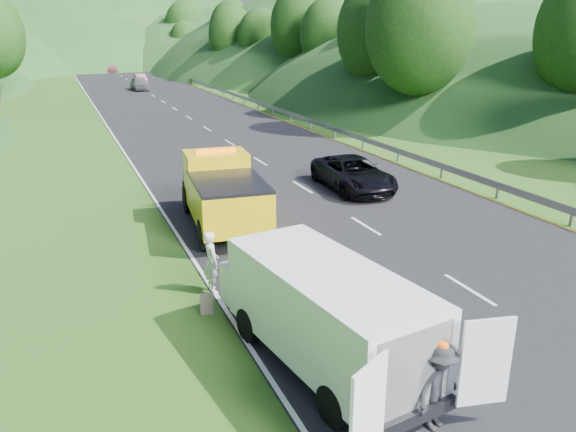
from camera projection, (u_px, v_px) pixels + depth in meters
name	position (u px, v px, depth m)	size (l,w,h in m)	color
ground	(345.00, 280.00, 16.97)	(320.00, 320.00, 0.00)	#38661E
road_surface	(175.00, 109.00, 53.12)	(14.00, 200.00, 0.02)	black
guardrail	(215.00, 93.00, 66.73)	(0.06, 140.00, 1.52)	gray
tree_line_right	(289.00, 84.00, 77.90)	(14.00, 140.00, 14.00)	#244F17
hills_backdrop	(110.00, 60.00, 137.44)	(201.00, 288.60, 44.00)	#2D5B23
tow_truck	(223.00, 192.00, 21.15)	(3.03, 6.72, 2.80)	black
white_van	(322.00, 309.00, 12.33)	(3.81, 7.04, 2.38)	black
woman	(213.00, 291.00, 16.21)	(0.66, 0.49, 1.82)	silver
child	(281.00, 291.00, 16.25)	(0.53, 0.41, 1.09)	tan
worker	(434.00, 427.00, 10.68)	(1.15, 0.66, 1.78)	black
suitcase	(207.00, 304.00, 14.87)	(0.34, 0.19, 0.55)	brown
spare_tire	(391.00, 407.00, 11.27)	(0.65, 0.65, 0.20)	black
passing_suv	(353.00, 189.00, 26.52)	(2.49, 5.40, 1.50)	black
dist_car_a	(140.00, 90.00, 69.43)	(1.90, 4.73, 1.61)	#4D4C51
dist_car_b	(141.00, 83.00, 78.38)	(1.35, 3.86, 1.27)	#7B5264
dist_car_c	(112.00, 72.00, 98.00)	(1.86, 4.57, 1.33)	#88444C
dist_car_d	(111.00, 68.00, 109.51)	(1.90, 4.73, 1.61)	gray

